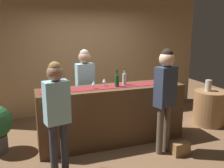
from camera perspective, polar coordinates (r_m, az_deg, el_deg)
ground_plane at (r=4.72m, az=0.00°, el=-13.13°), size 10.00×10.00×0.00m
back_wall at (r=6.10m, az=-6.01°, el=6.97°), size 6.00×0.12×2.90m
bar_counter at (r=4.51m, az=0.00°, el=-7.13°), size 2.62×0.60×1.05m
counter_runner_cloth at (r=4.36m, az=0.00°, el=-0.60°), size 2.49×0.28×0.01m
wine_bottle_clear at (r=4.46m, az=2.86°, el=1.15°), size 0.07×0.07×0.30m
wine_bottle_green at (r=4.33m, az=1.14°, el=0.79°), size 0.07×0.07×0.30m
wine_glass_near_customer at (r=4.37m, az=-1.81°, el=0.81°), size 0.07×0.07×0.14m
wine_glass_mid_counter at (r=4.19m, az=-4.26°, el=0.24°), size 0.07×0.07×0.14m
bartender at (r=4.81m, az=-6.23°, el=0.34°), size 0.36×0.23×1.67m
customer_sipping at (r=4.07m, az=12.20°, el=-1.30°), size 0.38×0.29×1.75m
customer_browsing at (r=3.51m, az=-12.59°, el=-5.16°), size 0.37×0.27×1.63m
round_side_table at (r=5.80m, az=21.53°, el=-5.10°), size 0.68×0.68×0.74m
vase_on_side_table at (r=5.68m, az=21.32°, el=-0.32°), size 0.13×0.13×0.24m
handbag at (r=4.38m, az=15.63°, el=-14.22°), size 0.28×0.14×0.22m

